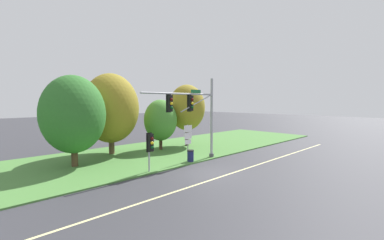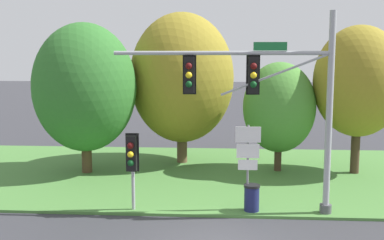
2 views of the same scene
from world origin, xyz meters
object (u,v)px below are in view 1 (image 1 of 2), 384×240
object	(u,v)px
tree_behind_signpost	(161,120)
tree_mid_verge	(187,108)
pedestrian_signal_near_kerb	(150,144)
traffic_signal_mast	(195,110)
trash_bin	(190,156)
tree_nearest_road	(73,114)
route_sign_post	(188,137)
tree_left_of_mast	(111,108)

from	to	relation	value
tree_behind_signpost	tree_mid_verge	bearing A→B (deg)	-3.46
pedestrian_signal_near_kerb	tree_mid_verge	distance (m)	11.15
traffic_signal_mast	trash_bin	size ratio (longest dim) A/B	8.01
tree_nearest_road	trash_bin	distance (m)	9.47
traffic_signal_mast	pedestrian_signal_near_kerb	bearing A→B (deg)	-177.11
route_sign_post	tree_mid_verge	size ratio (longest dim) A/B	0.45
traffic_signal_mast	pedestrian_signal_near_kerb	distance (m)	5.13
traffic_signal_mast	tree_left_of_mast	bearing A→B (deg)	115.73
tree_nearest_road	trash_bin	world-z (taller)	tree_nearest_road
tree_left_of_mast	tree_mid_verge	distance (m)	8.24
route_sign_post	trash_bin	bearing A→B (deg)	-41.39
route_sign_post	trash_bin	world-z (taller)	route_sign_post
pedestrian_signal_near_kerb	tree_left_of_mast	bearing A→B (deg)	82.13
tree_behind_signpost	pedestrian_signal_near_kerb	bearing A→B (deg)	-132.45
pedestrian_signal_near_kerb	trash_bin	bearing A→B (deg)	4.03
tree_mid_verge	trash_bin	world-z (taller)	tree_mid_verge
trash_bin	tree_left_of_mast	bearing A→B (deg)	112.72
tree_mid_verge	trash_bin	size ratio (longest dim) A/B	7.19
pedestrian_signal_near_kerb	tree_mid_verge	xyz separation A→B (m)	(9.13, 5.99, 2.26)
tree_nearest_road	tree_left_of_mast	size ratio (longest dim) A/B	0.92
pedestrian_signal_near_kerb	trash_bin	world-z (taller)	pedestrian_signal_near_kerb
traffic_signal_mast	tree_behind_signpost	size ratio (longest dim) A/B	1.47
tree_behind_signpost	tree_nearest_road	bearing A→B (deg)	-174.17
route_sign_post	tree_behind_signpost	distance (m)	6.10
tree_behind_signpost	trash_bin	distance (m)	6.59
traffic_signal_mast	tree_mid_verge	xyz separation A→B (m)	(4.50, 5.75, 0.05)
tree_left_of_mast	tree_mid_verge	size ratio (longest dim) A/B	1.11
tree_nearest_road	tree_behind_signpost	size ratio (longest dim) A/B	1.35
pedestrian_signal_near_kerb	tree_behind_signpost	size ratio (longest dim) A/B	0.54
traffic_signal_mast	tree_nearest_road	distance (m)	9.27
traffic_signal_mast	route_sign_post	xyz separation A→B (m)	(-0.64, 0.19, -2.16)
traffic_signal_mast	tree_behind_signpost	xyz separation A→B (m)	(1.04, 5.96, -1.16)
route_sign_post	tree_behind_signpost	world-z (taller)	tree_behind_signpost
tree_nearest_road	tree_behind_signpost	world-z (taller)	tree_nearest_road
route_sign_post	tree_mid_verge	world-z (taller)	tree_mid_verge
pedestrian_signal_near_kerb	tree_nearest_road	size ratio (longest dim) A/B	0.40
tree_behind_signpost	tree_mid_verge	xyz separation A→B (m)	(3.46, -0.21, 1.21)
route_sign_post	tree_behind_signpost	xyz separation A→B (m)	(1.69, 5.77, 1.00)
traffic_signal_mast	tree_mid_verge	world-z (taller)	traffic_signal_mast
tree_left_of_mast	tree_behind_signpost	size ratio (longest dim) A/B	1.47
tree_mid_verge	trash_bin	bearing A→B (deg)	-131.26
pedestrian_signal_near_kerb	tree_mid_verge	size ratio (longest dim) A/B	0.41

